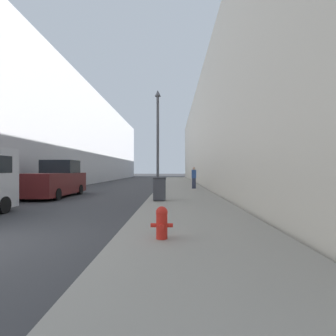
{
  "coord_description": "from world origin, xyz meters",
  "views": [
    {
      "loc": [
        4.8,
        -5.12,
        1.63
      ],
      "look_at": [
        4.35,
        16.88,
        1.77
      ],
      "focal_mm": 28.0,
      "sensor_mm": 36.0,
      "label": 1
    }
  ],
  "objects_px": {
    "lamppost": "(158,138)",
    "pedestrian_on_sidewalk": "(194,178)",
    "fire_hydrant": "(162,222)",
    "pickup_truck": "(55,181)",
    "trash_bin": "(160,189)"
  },
  "relations": [
    {
      "from": "lamppost",
      "to": "pedestrian_on_sidewalk",
      "type": "bearing_deg",
      "value": 59.7
    },
    {
      "from": "fire_hydrant",
      "to": "trash_bin",
      "type": "xyz_separation_m",
      "value": [
        -0.42,
        7.06,
        0.21
      ]
    },
    {
      "from": "trash_bin",
      "to": "fire_hydrant",
      "type": "bearing_deg",
      "value": -86.56
    },
    {
      "from": "trash_bin",
      "to": "lamppost",
      "type": "xyz_separation_m",
      "value": [
        -0.31,
        3.71,
        2.94
      ]
    },
    {
      "from": "lamppost",
      "to": "pickup_truck",
      "type": "height_order",
      "value": "lamppost"
    },
    {
      "from": "lamppost",
      "to": "fire_hydrant",
      "type": "bearing_deg",
      "value": -86.1
    },
    {
      "from": "fire_hydrant",
      "to": "pickup_truck",
      "type": "xyz_separation_m",
      "value": [
        -6.91,
        9.93,
        0.46
      ]
    },
    {
      "from": "pickup_truck",
      "to": "pedestrian_on_sidewalk",
      "type": "relative_size",
      "value": 3.17
    },
    {
      "from": "trash_bin",
      "to": "lamppost",
      "type": "bearing_deg",
      "value": 94.77
    },
    {
      "from": "fire_hydrant",
      "to": "lamppost",
      "type": "bearing_deg",
      "value": 93.9
    },
    {
      "from": "lamppost",
      "to": "pickup_truck",
      "type": "xyz_separation_m",
      "value": [
        -6.18,
        -0.85,
        -2.69
      ]
    },
    {
      "from": "fire_hydrant",
      "to": "trash_bin",
      "type": "bearing_deg",
      "value": 93.44
    },
    {
      "from": "lamppost",
      "to": "pedestrian_on_sidewalk",
      "type": "height_order",
      "value": "lamppost"
    },
    {
      "from": "pickup_truck",
      "to": "trash_bin",
      "type": "bearing_deg",
      "value": -23.86
    },
    {
      "from": "pedestrian_on_sidewalk",
      "to": "lamppost",
      "type": "bearing_deg",
      "value": -120.3
    }
  ]
}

